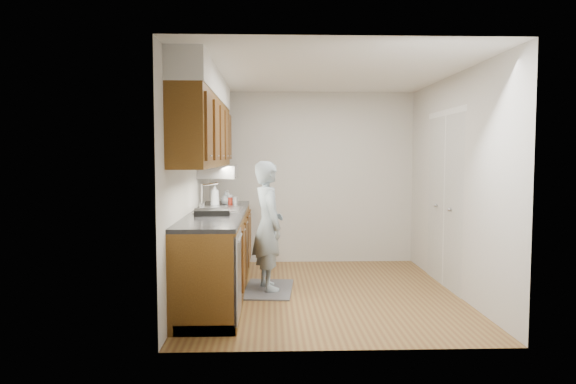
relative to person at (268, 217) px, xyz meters
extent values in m
plane|color=olive|center=(0.63, -0.15, -0.86)|extent=(3.50, 3.50, 0.00)
plane|color=white|center=(0.63, -0.15, 1.64)|extent=(3.50, 3.50, 0.00)
cube|color=beige|center=(-0.87, -0.15, 0.39)|extent=(0.02, 3.50, 2.50)
cube|color=beige|center=(2.13, -0.15, 0.39)|extent=(0.02, 3.50, 2.50)
cube|color=beige|center=(0.63, 1.60, 0.39)|extent=(3.00, 0.02, 2.50)
cube|color=brown|center=(-0.57, -0.15, -0.41)|extent=(0.60, 2.80, 0.90)
cube|color=black|center=(-0.58, -0.15, 0.06)|extent=(0.63, 2.80, 0.04)
cube|color=#B2B2B7|center=(-0.57, 0.05, 0.03)|extent=(0.48, 0.68, 0.14)
cube|color=#B2B2B7|center=(-0.57, 0.05, 0.08)|extent=(0.52, 0.72, 0.01)
cube|color=#B2B2B7|center=(-0.27, -1.25, -0.39)|extent=(0.03, 0.60, 0.80)
cube|color=brown|center=(-0.70, -0.15, 0.96)|extent=(0.33, 2.80, 0.75)
cube|color=silver|center=(-0.70, -0.15, 1.49)|extent=(0.35, 2.80, 0.30)
cube|color=#A5A5AA|center=(-0.64, 0.70, 0.51)|extent=(0.46, 0.75, 0.16)
cube|color=silver|center=(2.12, 0.15, 0.16)|extent=(0.02, 1.22, 2.05)
cube|color=slate|center=(0.00, 0.00, -0.85)|extent=(0.63, 0.97, 0.02)
imported|color=#8DA0AC|center=(0.00, 0.00, 0.00)|extent=(0.55, 0.69, 1.69)
imported|color=silver|center=(-0.66, 0.44, 0.22)|extent=(0.15, 0.15, 0.29)
imported|color=silver|center=(-0.52, 0.74, 0.17)|extent=(0.12, 0.12, 0.19)
imported|color=silver|center=(-0.55, 0.74, 0.16)|extent=(0.18, 0.18, 0.17)
cylinder|color=red|center=(-0.48, 0.55, 0.13)|extent=(0.07, 0.07, 0.10)
cylinder|color=#A5A5AA|center=(-0.41, 0.45, 0.14)|extent=(0.09, 0.09, 0.12)
cube|color=black|center=(-0.60, -0.44, 0.11)|extent=(0.40, 0.35, 0.06)
camera|label=1|loc=(0.03, -5.92, 0.70)|focal=32.00mm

